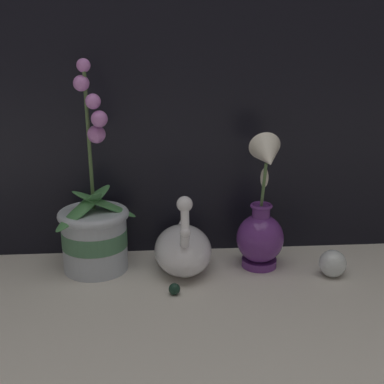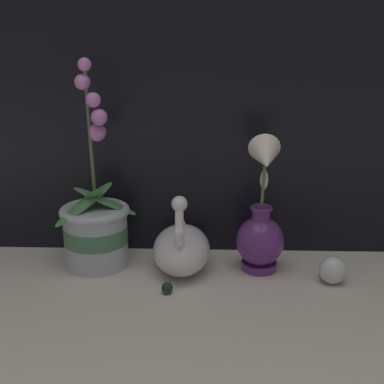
% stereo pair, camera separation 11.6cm
% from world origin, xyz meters
% --- Properties ---
extents(ground_plane, '(2.80, 2.80, 0.00)m').
position_xyz_m(ground_plane, '(0.00, 0.00, 0.00)').
color(ground_plane, beige).
extents(orchid_potted_plant, '(0.19, 0.19, 0.48)m').
position_xyz_m(orchid_potted_plant, '(-0.26, 0.16, 0.10)').
color(orchid_potted_plant, '#B2BCCC').
rests_on(orchid_potted_plant, ground_plane).
extents(swan_figurine, '(0.13, 0.22, 0.20)m').
position_xyz_m(swan_figurine, '(-0.06, 0.14, 0.06)').
color(swan_figurine, white).
rests_on(swan_figurine, ground_plane).
extents(blue_vase, '(0.11, 0.14, 0.32)m').
position_xyz_m(blue_vase, '(0.12, 0.14, 0.11)').
color(blue_vase, '#602D7F').
rests_on(blue_vase, ground_plane).
extents(glass_sphere, '(0.06, 0.06, 0.06)m').
position_xyz_m(glass_sphere, '(0.27, 0.09, 0.03)').
color(glass_sphere, silver).
rests_on(glass_sphere, ground_plane).
extents(glass_bauble, '(0.02, 0.02, 0.02)m').
position_xyz_m(glass_bauble, '(-0.08, 0.03, 0.01)').
color(glass_bauble, '#142D23').
rests_on(glass_bauble, ground_plane).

